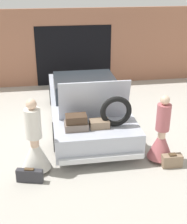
{
  "coord_description": "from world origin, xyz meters",
  "views": [
    {
      "loc": [
        -1.06,
        -8.05,
        3.95
      ],
      "look_at": [
        0.0,
        -1.32,
        0.89
      ],
      "focal_mm": 50.0,
      "sensor_mm": 36.0,
      "label": 1
    }
  ],
  "objects_px": {
    "car": "(86,104)",
    "suitcase_beside_right_person": "(172,161)",
    "suitcase_beside_left_person": "(30,176)",
    "person_right": "(161,138)",
    "person_left": "(35,146)"
  },
  "relations": [
    {
      "from": "car",
      "to": "suitcase_beside_right_person",
      "type": "distance_m",
      "value": 3.02
    },
    {
      "from": "suitcase_beside_left_person",
      "to": "person_right",
      "type": "bearing_deg",
      "value": 7.59
    },
    {
      "from": "person_left",
      "to": "suitcase_beside_right_person",
      "type": "distance_m",
      "value": 3.01
    },
    {
      "from": "car",
      "to": "suitcase_beside_right_person",
      "type": "xyz_separation_m",
      "value": [
        1.56,
        -2.55,
        -0.42
      ]
    },
    {
      "from": "person_left",
      "to": "suitcase_beside_left_person",
      "type": "xyz_separation_m",
      "value": [
        -0.13,
        -0.4,
        -0.45
      ]
    },
    {
      "from": "person_left",
      "to": "person_right",
      "type": "relative_size",
      "value": 1.06
    },
    {
      "from": "person_right",
      "to": "suitcase_beside_left_person",
      "type": "relative_size",
      "value": 2.82
    },
    {
      "from": "person_left",
      "to": "person_right",
      "type": "xyz_separation_m",
      "value": [
        2.79,
        -0.01,
        -0.03
      ]
    },
    {
      "from": "suitcase_beside_left_person",
      "to": "suitcase_beside_right_person",
      "type": "distance_m",
      "value": 3.09
    },
    {
      "from": "person_right",
      "to": "suitcase_beside_right_person",
      "type": "distance_m",
      "value": 0.55
    },
    {
      "from": "person_left",
      "to": "suitcase_beside_right_person",
      "type": "relative_size",
      "value": 3.7
    },
    {
      "from": "person_left",
      "to": "suitcase_beside_left_person",
      "type": "relative_size",
      "value": 2.98
    },
    {
      "from": "person_left",
      "to": "person_right",
      "type": "height_order",
      "value": "person_left"
    },
    {
      "from": "suitcase_beside_left_person",
      "to": "suitcase_beside_right_person",
      "type": "relative_size",
      "value": 1.24
    },
    {
      "from": "person_right",
      "to": "suitcase_beside_left_person",
      "type": "distance_m",
      "value": 2.98
    }
  ]
}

